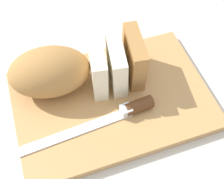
# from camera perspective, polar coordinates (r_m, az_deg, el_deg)

# --- Properties ---
(ground_plane) EXTENTS (3.00, 3.00, 0.00)m
(ground_plane) POSITION_cam_1_polar(r_m,az_deg,el_deg) (0.61, 0.00, -2.58)
(ground_plane) COLOR beige
(cutting_board) EXTENTS (0.40, 0.28, 0.02)m
(cutting_board) POSITION_cam_1_polar(r_m,az_deg,el_deg) (0.61, 0.00, -2.10)
(cutting_board) COLOR tan
(cutting_board) RESTS_ON ground_plane
(bread_loaf) EXTENTS (0.27, 0.13, 0.10)m
(bread_loaf) POSITION_cam_1_polar(r_m,az_deg,el_deg) (0.58, -7.60, 4.01)
(bread_loaf) COLOR #A8753D
(bread_loaf) RESTS_ON cutting_board
(bread_knife) EXTENTS (0.27, 0.05, 0.03)m
(bread_knife) POSITION_cam_1_polar(r_m,az_deg,el_deg) (0.57, 2.10, -4.36)
(bread_knife) COLOR silver
(bread_knife) RESTS_ON cutting_board
(crumb_near_knife) EXTENTS (0.01, 0.01, 0.01)m
(crumb_near_knife) POSITION_cam_1_polar(r_m,az_deg,el_deg) (0.61, 5.14, 0.64)
(crumb_near_knife) COLOR #996633
(crumb_near_knife) RESTS_ON cutting_board
(crumb_near_loaf) EXTENTS (0.00, 0.00, 0.00)m
(crumb_near_loaf) POSITION_cam_1_polar(r_m,az_deg,el_deg) (0.61, -3.40, 0.62)
(crumb_near_loaf) COLOR #996633
(crumb_near_loaf) RESTS_ON cutting_board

